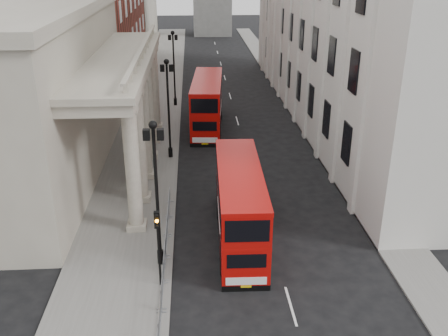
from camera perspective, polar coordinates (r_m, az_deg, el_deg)
The scene contains 15 objects.
ground at distance 25.44m, azimuth -6.29°, elevation -15.91°, with size 260.00×260.00×0.00m, color black.
sidewalk_west at distance 52.41m, azimuth -8.36°, elevation 5.23°, with size 6.00×140.00×0.12m, color slate.
sidewalk_east at distance 53.61m, azimuth 9.58°, elevation 5.56°, with size 3.00×140.00×0.12m, color slate.
kerb at distance 52.24m, azimuth -5.13°, elevation 5.34°, with size 0.20×140.00×0.14m, color slate.
portico_building at distance 40.82m, azimuth -20.71°, elevation 7.52°, with size 9.00×28.00×12.00m, color gray.
lamp_post_south at distance 26.27m, azimuth -7.74°, elevation -1.97°, with size 1.05×0.44×8.32m.
lamp_post_mid at distance 41.30m, azimuth -6.39°, elevation 7.48°, with size 1.05×0.44×8.32m.
lamp_post_north at distance 56.87m, azimuth -5.75°, elevation 11.83°, with size 1.05×0.44×8.32m.
traffic_light at distance 25.32m, azimuth -7.57°, elevation -7.61°, with size 0.28×0.33×4.30m.
crowd_barriers at distance 26.83m, azimuth -6.94°, elevation -11.81°, with size 0.50×18.75×1.10m.
bus_near at distance 29.68m, azimuth 1.79°, elevation -4.11°, with size 2.80×10.61×4.56m.
bus_far at distance 49.62m, azimuth -1.92°, elevation 7.47°, with size 3.59×11.54×4.91m.
pedestrian_a at distance 40.23m, azimuth -9.40°, elevation 0.97°, with size 0.64×0.42×1.75m, color black.
pedestrian_b at distance 39.03m, azimuth -9.96°, elevation 0.05°, with size 0.74×0.58×1.53m, color black.
pedestrian_c at distance 39.45m, azimuth -10.51°, elevation 0.51°, with size 0.90×0.59×1.84m, color black.
Camera 1 is at (1.42, -19.74, 15.98)m, focal length 40.00 mm.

